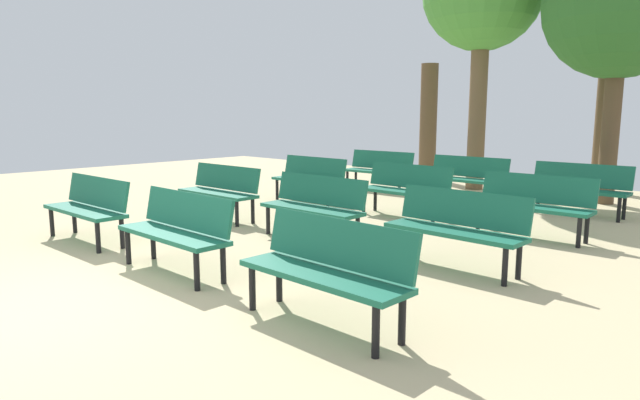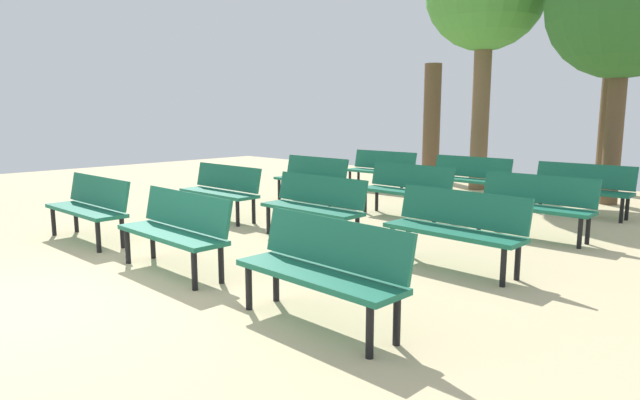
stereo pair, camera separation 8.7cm
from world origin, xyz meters
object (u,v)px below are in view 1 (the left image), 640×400
(bench_r0_c0, at_px, (89,205))
(bench_r3_c0, at_px, (379,168))
(bench_r1_c0, at_px, (221,188))
(tree_1, at_px, (621,4))
(bench_r0_c2, at_px, (328,265))
(bench_r3_c2, at_px, (579,186))
(bench_r3_c1, at_px, (467,176))
(bench_r2_c0, at_px, (310,176))
(tree_3, at_px, (428,122))
(bench_r1_c1, at_px, (315,203))
(bench_r0_c1, at_px, (178,227))
(bench_r2_c1, at_px, (405,187))
(bench_r1_c2, at_px, (457,224))
(tree_0, at_px, (604,118))
(bench_r2_c2, at_px, (533,202))

(bench_r0_c0, xyz_separation_m, bench_r3_c0, (-0.14, 6.57, 0.00))
(bench_r1_c0, distance_m, tree_1, 7.94)
(bench_r0_c2, distance_m, bench_r3_c2, 6.52)
(bench_r3_c0, height_order, bench_r3_c1, same)
(bench_r0_c0, relative_size, bench_r2_c0, 1.00)
(bench_r3_c0, distance_m, tree_3, 2.75)
(bench_r0_c2, xyz_separation_m, bench_r3_c0, (-4.49, 6.50, 0.00))
(bench_r1_c1, bearing_deg, bench_r0_c1, -90.29)
(bench_r2_c0, bearing_deg, tree_1, 42.31)
(bench_r0_c1, relative_size, tree_1, 0.31)
(bench_r2_c1, bearing_deg, tree_1, 61.87)
(bench_r0_c2, bearing_deg, tree_1, 92.29)
(bench_r2_c1, bearing_deg, bench_r1_c2, -44.25)
(bench_r3_c0, relative_size, tree_1, 0.32)
(bench_r0_c2, bearing_deg, tree_0, 95.66)
(bench_r0_c1, relative_size, bench_r1_c0, 0.99)
(bench_r1_c0, height_order, bench_r2_c2, same)
(bench_r1_c1, xyz_separation_m, bench_r2_c0, (-2.25, 2.18, 0.00))
(bench_r3_c0, height_order, tree_0, tree_0)
(bench_r0_c1, distance_m, bench_r3_c0, 6.92)
(bench_r0_c1, relative_size, bench_r1_c1, 1.00)
(bench_r1_c0, bearing_deg, bench_r2_c2, 26.34)
(bench_r0_c0, xyz_separation_m, bench_r0_c2, (4.35, 0.07, 0.00))
(bench_r0_c0, xyz_separation_m, bench_r2_c0, (-0.13, 4.39, 0.00))
(bench_r0_c1, xyz_separation_m, bench_r2_c0, (-2.27, 4.36, 0.00))
(bench_r3_c1, height_order, bench_r3_c2, same)
(bench_r0_c2, relative_size, bench_r2_c0, 1.00)
(bench_r1_c1, distance_m, tree_1, 7.05)
(bench_r1_c2, bearing_deg, tree_1, 92.25)
(tree_1, relative_size, tree_3, 1.73)
(bench_r1_c0, distance_m, bench_r3_c0, 4.38)
(bench_r3_c2, relative_size, tree_0, 0.50)
(bench_r0_c2, distance_m, tree_1, 8.72)
(bench_r0_c2, bearing_deg, bench_r0_c0, -178.62)
(bench_r3_c0, bearing_deg, tree_3, 95.82)
(bench_r1_c1, height_order, tree_1, tree_1)
(bench_r1_c0, distance_m, bench_r2_c1, 3.07)
(tree_1, bearing_deg, bench_r0_c0, -116.54)
(bench_r1_c1, distance_m, bench_r2_c1, 2.23)
(bench_r1_c1, height_order, bench_r2_c2, same)
(bench_r0_c2, relative_size, bench_r2_c2, 0.99)
(bench_r2_c1, xyz_separation_m, bench_r3_c0, (-2.21, 2.14, 0.00))
(bench_r0_c2, distance_m, bench_r2_c2, 4.36)
(bench_r0_c1, height_order, bench_r3_c0, same)
(bench_r0_c2, height_order, tree_3, tree_3)
(bench_r1_c1, height_order, bench_r3_c2, same)
(bench_r0_c0, relative_size, tree_0, 0.50)
(bench_r1_c0, xyz_separation_m, bench_r3_c1, (2.05, 4.38, 0.00))
(bench_r0_c0, relative_size, bench_r0_c1, 1.01)
(bench_r1_c2, height_order, bench_r2_c1, same)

